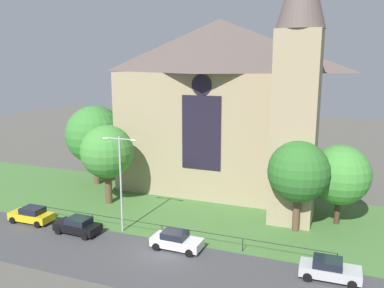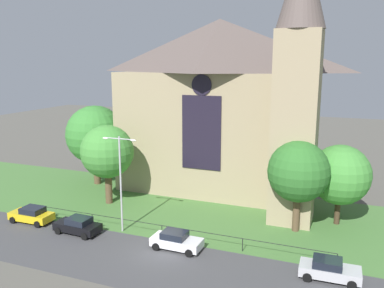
% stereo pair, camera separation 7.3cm
% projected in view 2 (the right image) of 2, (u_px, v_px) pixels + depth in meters
% --- Properties ---
extents(ground, '(160.00, 160.00, 0.00)m').
position_uv_depth(ground, '(203.00, 210.00, 42.00)').
color(ground, '#56544C').
extents(road_asphalt, '(120.00, 8.00, 0.01)m').
position_uv_depth(road_asphalt, '(150.00, 263.00, 31.06)').
color(road_asphalt, '#424244').
rests_on(road_asphalt, ground).
extents(grass_verge, '(120.00, 20.00, 0.01)m').
position_uv_depth(grass_verge, '(196.00, 217.00, 40.17)').
color(grass_verge, '#477538').
rests_on(grass_verge, ground).
extents(church_building, '(23.20, 16.20, 26.00)m').
position_uv_depth(church_building, '(224.00, 104.00, 47.32)').
color(church_building, tan).
rests_on(church_building, ground).
extents(iron_railing, '(29.17, 0.07, 1.13)m').
position_uv_depth(iron_railing, '(162.00, 227.00, 35.38)').
color(iron_railing, black).
rests_on(iron_railing, ground).
extents(tree_left_near, '(5.70, 5.70, 8.61)m').
position_uv_depth(tree_left_near, '(107.00, 152.00, 43.09)').
color(tree_left_near, brown).
rests_on(tree_left_near, ground).
extents(tree_left_far, '(7.23, 7.23, 9.92)m').
position_uv_depth(tree_left_far, '(95.00, 135.00, 49.94)').
color(tree_left_far, brown).
rests_on(tree_left_far, ground).
extents(tree_right_far, '(5.64, 5.64, 7.67)m').
position_uv_depth(tree_right_far, '(340.00, 175.00, 37.60)').
color(tree_right_far, '#423021').
rests_on(tree_right_far, ground).
extents(tree_right_near, '(5.52, 5.52, 8.37)m').
position_uv_depth(tree_right_near, '(298.00, 172.00, 35.87)').
color(tree_right_near, brown).
rests_on(tree_right_near, ground).
extents(streetlamp_near, '(3.37, 0.26, 8.80)m').
position_uv_depth(streetlamp_near, '(120.00, 172.00, 35.77)').
color(streetlamp_near, '#B2B2B7').
rests_on(streetlamp_near, ground).
extents(parked_car_yellow, '(4.22, 2.06, 1.51)m').
position_uv_depth(parked_car_yellow, '(32.00, 215.00, 38.79)').
color(parked_car_yellow, gold).
rests_on(parked_car_yellow, ground).
extents(parked_car_black, '(4.27, 2.17, 1.51)m').
position_uv_depth(parked_car_black, '(78.00, 225.00, 36.25)').
color(parked_car_black, black).
rests_on(parked_car_black, ground).
extents(parked_car_white, '(4.24, 2.10, 1.51)m').
position_uv_depth(parked_car_white, '(176.00, 240.00, 33.22)').
color(parked_car_white, silver).
rests_on(parked_car_white, ground).
extents(parked_car_silver, '(4.24, 2.11, 1.51)m').
position_uv_depth(parked_car_silver, '(329.00, 269.00, 28.61)').
color(parked_car_silver, '#B7B7BC').
rests_on(parked_car_silver, ground).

